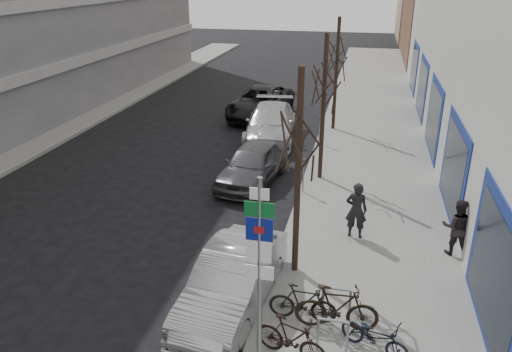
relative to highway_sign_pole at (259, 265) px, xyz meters
The scene contains 22 objects.
ground 3.44m from the highway_sign_pole, behind, with size 120.00×120.00×0.00m, color black.
sidewalk_east 10.50m from the highway_sign_pole, 78.15° to the left, with size 5.00×70.00×0.15m, color slate.
sidewalk_west 16.90m from the highway_sign_pole, 143.24° to the left, with size 3.00×70.00×0.15m, color slate.
brick_building_far 41.42m from the highway_sign_pole, 75.16° to the left, with size 12.00×14.00×8.00m, color brown.
highway_sign_pole is the anchor object (origin of this frame).
bike_rack 2.36m from the highway_sign_pole, 23.59° to the left, with size 0.66×2.26×0.83m.
tree_near 3.88m from the highway_sign_pole, 86.74° to the left, with size 1.80×1.80×5.50m.
tree_mid 10.15m from the highway_sign_pole, 88.86° to the left, with size 1.80×1.80×5.50m.
tree_far 16.59m from the highway_sign_pole, 89.31° to the left, with size 1.80×1.80×5.50m.
meter_front 3.39m from the highway_sign_pole, 94.75° to the left, with size 0.10×0.08×1.27m.
meter_mid 8.65m from the highway_sign_pole, 91.68° to the left, with size 0.10×0.08×1.27m.
meter_back 14.10m from the highway_sign_pole, 91.02° to the left, with size 0.10×0.08×1.27m.
bike_near_right 1.94m from the highway_sign_pole, 23.28° to the left, with size 0.48×1.61×0.98m, color black.
bike_mid_curb 3.02m from the highway_sign_pole, 19.69° to the left, with size 0.46×1.53×0.93m, color black.
bike_mid_inner 2.47m from the highway_sign_pole, 65.90° to the left, with size 0.46×1.55×0.94m, color black.
bike_far_inner 2.64m from the highway_sign_pole, 43.68° to the left, with size 0.55×1.84×1.12m, color black.
parked_car_front 2.72m from the highway_sign_pole, 119.77° to the left, with size 1.53×4.38×1.44m, color #A7A7AC.
parked_car_mid 9.73m from the highway_sign_pole, 103.67° to the left, with size 1.76×4.38×1.49m, color #4B4A4F.
parked_car_back 14.84m from the highway_sign_pole, 100.15° to the left, with size 2.22×5.47×1.59m, color #B8B9BE.
lane_car 18.85m from the highway_sign_pole, 101.99° to the left, with size 2.63×5.70×1.58m, color black.
pedestrian_near 6.07m from the highway_sign_pole, 73.55° to the left, with size 0.63×0.41×1.72m, color black.
pedestrian_far 7.03m from the highway_sign_pole, 50.21° to the left, with size 0.61×0.42×1.67m, color black.
Camera 1 is at (4.05, -7.71, 7.50)m, focal length 35.00 mm.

